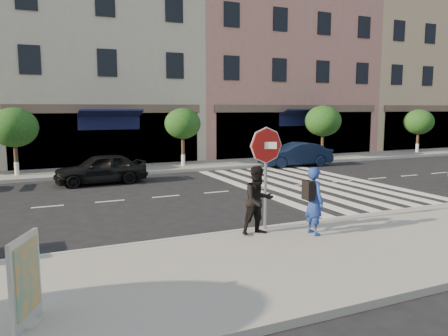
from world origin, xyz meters
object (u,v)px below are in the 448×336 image
stop_sign (266,156)px  walker (258,201)px  poster_board (26,283)px  car_far_mid (101,169)px  photographer (314,201)px  car_far_right (296,154)px

stop_sign → walker: stop_sign is taller
stop_sign → poster_board: bearing=-132.0°
walker → car_far_mid: walker is taller
stop_sign → photographer: size_ratio=1.57×
poster_board → car_far_mid: 12.70m
stop_sign → car_far_right: 13.51m
photographer → walker: 1.35m
walker → photographer: bearing=-27.1°
stop_sign → car_far_mid: 9.86m
car_far_right → walker: bearing=-30.8°
walker → poster_board: (-5.12, -2.63, -0.20)m
poster_board → car_far_right: 19.29m
photographer → walker: size_ratio=0.99×
photographer → car_far_mid: photographer is taller
stop_sign → walker: (-0.39, -0.33, -1.04)m
walker → car_far_mid: 10.00m
car_far_mid → car_far_right: car_far_right is taller
walker → poster_board: bearing=-156.2°
car_far_mid → poster_board: bearing=-15.9°
walker → car_far_mid: (-2.23, 9.74, -0.34)m
stop_sign → car_far_right: size_ratio=0.65×
photographer → car_far_mid: 10.86m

